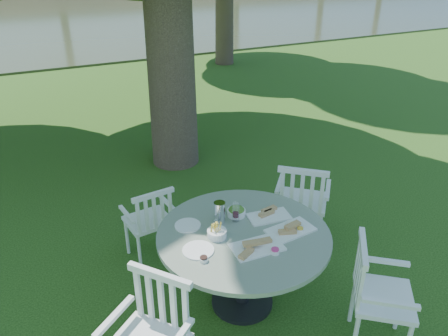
{
  "coord_description": "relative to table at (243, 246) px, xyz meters",
  "views": [
    {
      "loc": [
        -1.84,
        -3.49,
        2.92
      ],
      "look_at": [
        0.0,
        0.2,
        0.85
      ],
      "focal_mm": 35.0,
      "sensor_mm": 36.0,
      "label": 1
    }
  ],
  "objects": [
    {
      "name": "tableware",
      "position": [
        -0.02,
        0.05,
        0.17
      ],
      "size": [
        1.15,
        0.81,
        0.2
      ],
      "color": "white",
      "rests_on": "table"
    },
    {
      "name": "chair_sw",
      "position": [
        -0.96,
        -0.47,
        -0.07
      ],
      "size": [
        0.67,
        0.68,
        0.98
      ],
      "rotation": [
        0.0,
        0.0,
        -0.9
      ],
      "color": "white",
      "rests_on": "ground"
    },
    {
      "name": "table",
      "position": [
        0.0,
        0.0,
        0.0
      ],
      "size": [
        1.47,
        1.47,
        0.78
      ],
      "color": "black",
      "rests_on": "ground"
    },
    {
      "name": "chair_se",
      "position": [
        0.68,
        -0.83,
        -0.08
      ],
      "size": [
        0.66,
        0.66,
        0.96
      ],
      "rotation": [
        0.0,
        0.0,
        0.89
      ],
      "color": "white",
      "rests_on": "ground"
    },
    {
      "name": "ground",
      "position": [
        0.33,
        0.84,
        -0.64
      ],
      "size": [
        140.0,
        140.0,
        0.0
      ],
      "primitive_type": "plane",
      "color": "#15360B",
      "rests_on": "ground"
    },
    {
      "name": "chair_nw",
      "position": [
        -0.52,
        0.96,
        -0.14
      ],
      "size": [
        0.47,
        0.45,
        0.85
      ],
      "rotation": [
        0.0,
        0.0,
        -3.03
      ],
      "color": "white",
      "rests_on": "ground"
    },
    {
      "name": "chair_ne",
      "position": [
        0.96,
        0.49,
        -0.06
      ],
      "size": [
        0.69,
        0.69,
        1.0
      ],
      "rotation": [
        0.0,
        0.0,
        -3.86
      ],
      "color": "white",
      "rests_on": "ground"
    },
    {
      "name": "river",
      "position": [
        0.33,
        23.84,
        -0.64
      ],
      "size": [
        100.0,
        28.0,
        0.12
      ],
      "primitive_type": "cube",
      "color": "#2E351F",
      "rests_on": "ground"
    }
  ]
}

